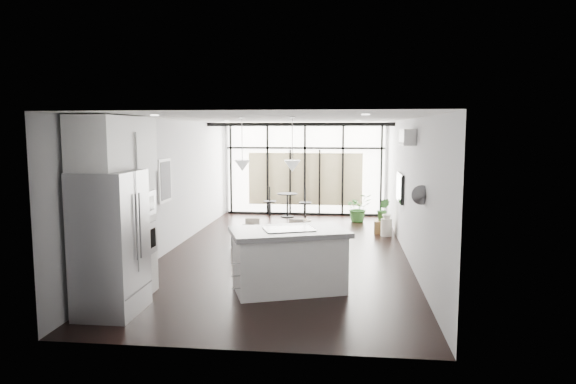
% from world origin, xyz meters
% --- Properties ---
extents(floor, '(5.00, 10.00, 0.00)m').
position_xyz_m(floor, '(0.00, 0.00, 0.00)').
color(floor, black).
rests_on(floor, ground).
extents(ceiling, '(5.00, 10.00, 0.00)m').
position_xyz_m(ceiling, '(0.00, 0.00, 2.80)').
color(ceiling, white).
rests_on(ceiling, ground).
extents(wall_left, '(0.02, 10.00, 2.80)m').
position_xyz_m(wall_left, '(-2.50, 0.00, 1.40)').
color(wall_left, silver).
rests_on(wall_left, ground).
extents(wall_right, '(0.02, 10.00, 2.80)m').
position_xyz_m(wall_right, '(2.50, 0.00, 1.40)').
color(wall_right, silver).
rests_on(wall_right, ground).
extents(wall_back, '(5.00, 0.02, 2.80)m').
position_xyz_m(wall_back, '(0.00, 5.00, 1.40)').
color(wall_back, silver).
rests_on(wall_back, ground).
extents(wall_front, '(5.00, 0.02, 2.80)m').
position_xyz_m(wall_front, '(0.00, -5.00, 1.40)').
color(wall_front, silver).
rests_on(wall_front, ground).
extents(glazing, '(5.00, 0.20, 2.80)m').
position_xyz_m(glazing, '(0.00, 4.88, 1.40)').
color(glazing, black).
rests_on(glazing, ground).
extents(skylight, '(4.70, 1.90, 0.06)m').
position_xyz_m(skylight, '(0.00, 4.00, 2.77)').
color(skylight, white).
rests_on(skylight, ceiling).
extents(neighbour_building, '(3.50, 0.02, 1.60)m').
position_xyz_m(neighbour_building, '(0.00, 4.95, 1.10)').
color(neighbour_building, beige).
rests_on(neighbour_building, ground).
extents(island, '(2.09, 1.64, 1.00)m').
position_xyz_m(island, '(0.35, -2.65, 0.50)').
color(island, white).
rests_on(island, floor).
extents(cooktop, '(0.91, 0.75, 0.01)m').
position_xyz_m(cooktop, '(0.35, -2.65, 1.01)').
color(cooktop, black).
rests_on(cooktop, island).
extents(fridge, '(0.78, 0.98, 2.02)m').
position_xyz_m(fridge, '(-2.03, -3.95, 1.01)').
color(fridge, '#939398').
rests_on(fridge, floor).
extents(appliance_column, '(0.66, 0.69, 2.55)m').
position_xyz_m(appliance_column, '(-2.11, -3.15, 1.28)').
color(appliance_column, white).
rests_on(appliance_column, floor).
extents(upper_cabinets, '(0.62, 1.75, 0.86)m').
position_xyz_m(upper_cabinets, '(-2.12, -3.50, 2.35)').
color(upper_cabinets, white).
rests_on(upper_cabinets, wall_left).
extents(pendant_left, '(0.26, 0.26, 0.18)m').
position_xyz_m(pendant_left, '(-0.40, -2.65, 2.02)').
color(pendant_left, white).
rests_on(pendant_left, ceiling).
extents(pendant_right, '(0.26, 0.26, 0.18)m').
position_xyz_m(pendant_right, '(0.40, -2.65, 2.02)').
color(pendant_right, white).
rests_on(pendant_right, ceiling).
extents(sofa, '(1.75, 0.69, 0.67)m').
position_xyz_m(sofa, '(-0.38, 0.48, 0.33)').
color(sofa, '#4F4F51').
rests_on(sofa, floor).
extents(console_bench, '(1.55, 0.67, 0.48)m').
position_xyz_m(console_bench, '(-0.49, 0.15, 0.24)').
color(console_bench, brown).
rests_on(console_bench, floor).
extents(pouf, '(0.56, 0.56, 0.38)m').
position_xyz_m(pouf, '(0.17, 1.80, 0.19)').
color(pouf, silver).
rests_on(pouf, floor).
extents(crate, '(0.46, 0.46, 0.32)m').
position_xyz_m(crate, '(2.19, 2.27, 0.16)').
color(crate, brown).
rests_on(crate, floor).
extents(plant_tall, '(1.01, 1.05, 0.63)m').
position_xyz_m(plant_tall, '(1.61, 3.84, 0.31)').
color(plant_tall, '#316929').
rests_on(plant_tall, floor).
extents(plant_crate, '(0.41, 0.62, 0.25)m').
position_xyz_m(plant_crate, '(2.19, 2.27, 0.44)').
color(plant_crate, '#316929').
rests_on(plant_crate, crate).
extents(milk_can, '(0.29, 0.29, 0.53)m').
position_xyz_m(milk_can, '(2.25, 1.92, 0.27)').
color(milk_can, silver).
rests_on(milk_can, floor).
extents(bistro_set, '(1.40, 0.73, 0.64)m').
position_xyz_m(bistro_set, '(-0.48, 4.41, 0.32)').
color(bistro_set, black).
rests_on(bistro_set, floor).
extents(tv, '(0.05, 1.10, 0.65)m').
position_xyz_m(tv, '(2.46, 1.00, 1.30)').
color(tv, black).
rests_on(tv, wall_right).
extents(ac_unit, '(0.22, 0.90, 0.30)m').
position_xyz_m(ac_unit, '(2.38, -0.80, 2.45)').
color(ac_unit, silver).
rests_on(ac_unit, wall_right).
extents(framed_art, '(0.04, 0.70, 0.90)m').
position_xyz_m(framed_art, '(-2.47, -0.50, 1.55)').
color(framed_art, black).
rests_on(framed_art, wall_left).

